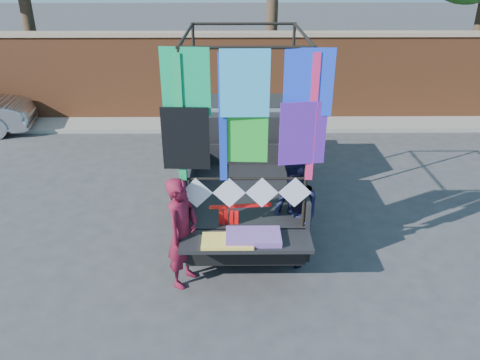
{
  "coord_description": "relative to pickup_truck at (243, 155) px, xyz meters",
  "views": [
    {
      "loc": [
        -0.13,
        -6.92,
        4.64
      ],
      "look_at": [
        -0.07,
        -0.29,
        1.42
      ],
      "focal_mm": 35.0,
      "sensor_mm": 36.0,
      "label": 1
    }
  ],
  "objects": [
    {
      "name": "woman",
      "position": [
        -0.95,
        -2.97,
        -0.01
      ],
      "size": [
        0.65,
        0.76,
        1.78
      ],
      "primitive_type": "imported",
      "rotation": [
        0.0,
        0.0,
        1.15
      ],
      "color": "maroon",
      "rests_on": "ground"
    },
    {
      "name": "brick_wall",
      "position": [
        -0.01,
        5.02,
        0.43
      ],
      "size": [
        30.0,
        0.45,
        2.61
      ],
      "color": "brown",
      "rests_on": "ground"
    },
    {
      "name": "pickup_truck",
      "position": [
        0.0,
        0.0,
        0.0
      ],
      "size": [
        2.26,
        5.68,
        3.58
      ],
      "color": "black",
      "rests_on": "ground"
    },
    {
      "name": "streamer_bundle",
      "position": [
        -0.18,
        -2.72,
        0.11
      ],
      "size": [
        0.94,
        0.13,
        0.65
      ],
      "color": "red",
      "rests_on": "ground"
    },
    {
      "name": "man",
      "position": [
        0.79,
        -2.45,
        -0.0
      ],
      "size": [
        0.96,
        1.07,
        1.79
      ],
      "primitive_type": "imported",
      "rotation": [
        0.0,
        0.0,
        -1.18
      ],
      "color": "black",
      "rests_on": "ground"
    },
    {
      "name": "curb",
      "position": [
        -0.01,
        4.32,
        -0.84
      ],
      "size": [
        30.0,
        1.2,
        0.12
      ],
      "primitive_type": "cube",
      "color": "gray",
      "rests_on": "ground"
    },
    {
      "name": "ground",
      "position": [
        -0.01,
        -1.98,
        -0.9
      ],
      "size": [
        90.0,
        90.0,
        0.0
      ],
      "primitive_type": "plane",
      "color": "#38383A",
      "rests_on": "ground"
    }
  ]
}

